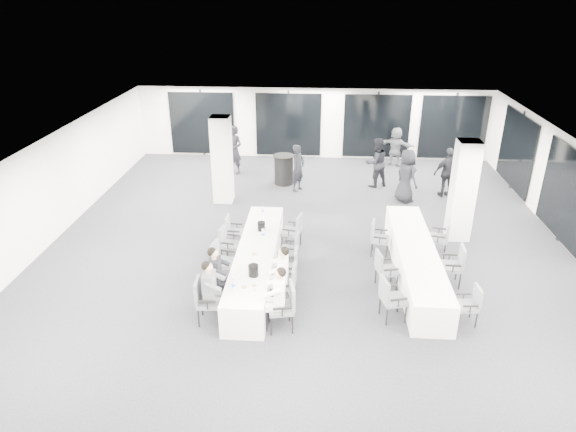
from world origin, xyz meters
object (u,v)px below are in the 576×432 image
Objects in this scene: chair_main_left_mid at (221,258)px; chair_main_right_far at (294,229)px; chair_side_right_near at (470,303)px; ice_bucket_near at (253,270)px; cocktail_table at (284,169)px; chair_side_right_far at (442,236)px; chair_main_left_fourth at (228,242)px; chair_side_left_near at (390,296)px; chair_main_left_near at (205,298)px; chair_main_right_fourth at (292,247)px; chair_side_left_mid at (384,268)px; standing_guest_h at (463,175)px; standing_guest_g at (234,147)px; standing_guest_f at (396,144)px; standing_guest_e at (407,172)px; chair_side_left_far at (377,236)px; chair_main_right_mid at (290,266)px; banquet_table_main at (257,262)px; ice_bucket_far at (261,226)px; standing_guest_b at (376,159)px; banquet_table_side at (415,261)px; standing_guest_a at (298,165)px; chair_side_right_mid at (455,263)px; standing_guest_d at (448,169)px; chair_main_left_far at (232,230)px; chair_main_right_near at (285,304)px; chair_main_left_second at (212,286)px.

chair_main_right_far is at bearing 146.38° from chair_main_left_mid.
ice_bucket_near is (-4.57, 0.35, 0.39)m from chair_side_right_near.
chair_side_right_far is (4.49, -4.96, 0.03)m from cocktail_table.
chair_side_left_near reaches higher than chair_main_left_fourth.
chair_main_left_near is 3.01m from chair_main_right_fourth.
chair_side_left_near reaches higher than chair_side_left_mid.
chair_side_right_near is at bearing 142.74° from standing_guest_h.
standing_guest_f is at bearing 40.64° from standing_guest_g.
standing_guest_e is 0.95× the size of standing_guest_h.
chair_side_left_far is 7.66m from standing_guest_g.
chair_main_right_mid is 1.13× the size of chair_side_right_near.
standing_guest_h is (7.67, -2.57, 0.03)m from standing_guest_g.
banquet_table_main is 21.74× the size of ice_bucket_far.
banquet_table_side is at bearing 67.51° from standing_guest_b.
chair_main_left_mid is (-0.83, -0.18, 0.18)m from banquet_table_main.
standing_guest_e is (3.53, -0.73, 0.07)m from standing_guest_a.
chair_side_right_mid is 5.69m from standing_guest_d.
chair_main_left_far reaches higher than banquet_table_side.
chair_main_right_far is 0.97× the size of chair_side_left_near.
chair_main_left_near is at bearing 74.53° from chair_main_right_near.
chair_side_right_mid is 3.88× the size of ice_bucket_near.
chair_main_left_near reaches higher than chair_main_right_mid.
standing_guest_d reaches higher than chair_main_left_mid.
chair_main_right_mid is 0.99× the size of chair_side_right_far.
banquet_table_side is 3.92m from ice_bucket_far.
chair_main_left_fourth is 3.98× the size of ice_bucket_far.
ice_bucket_far is at bearing -126.13° from chair_side_left_mid.
cocktail_table is 7.59m from ice_bucket_near.
chair_main_left_fourth is 0.94m from ice_bucket_far.
standing_guest_h is (1.71, -0.26, 0.06)m from standing_guest_e.
standing_guest_g is at bearing -173.58° from chair_main_left_second.
chair_main_right_near is 3.85m from chair_side_right_near.
banquet_table_side is at bearing 106.60° from chair_main_left_mid.
standing_guest_f is 6.23m from standing_guest_g.
standing_guest_g is at bearing 36.96° from standing_guest_e.
standing_guest_d reaches higher than standing_guest_f.
chair_main_right_near is at bearing -147.60° from standing_guest_a.
standing_guest_b is 8.58× the size of ice_bucket_far.
chair_side_left_far is at bearing 106.61° from chair_side_right_far.
chair_main_left_near is at bearing 111.79° from standing_guest_e.
standing_guest_b reaches higher than standing_guest_a.
chair_side_right_mid is at bearing 139.39° from standing_guest_h.
banquet_table_side is 4.77m from standing_guest_e.
standing_guest_f reaches higher than cocktail_table.
chair_main_left_near is 3.81m from chair_main_right_far.
chair_main_left_second is at bearing -108.57° from chair_side_left_near.
chair_main_right_near is 2.64m from chair_main_right_fourth.
banquet_table_main is 7.56m from standing_guest_g.
ice_bucket_far is (-0.81, 0.39, 0.38)m from chair_main_right_fourth.
chair_main_left_near is 0.55× the size of standing_guest_a.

